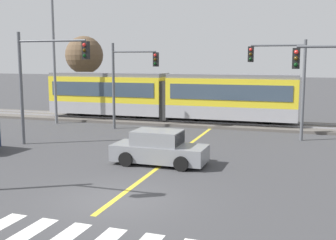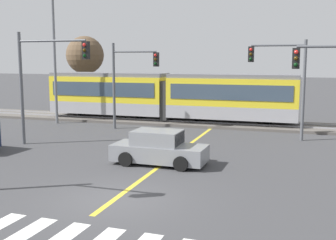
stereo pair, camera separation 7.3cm
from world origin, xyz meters
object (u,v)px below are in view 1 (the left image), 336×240
light_rail_tram (168,95)px  sedan_crossing (159,149)px  traffic_light_mid_left (43,71)px  street_lamp_west (57,51)px  bare_tree_far_west (84,55)px  traffic_light_far_right (284,74)px  traffic_light_far_left (129,74)px

light_rail_tram → sedan_crossing: light_rail_tram is taller
traffic_light_mid_left → street_lamp_west: 8.10m
bare_tree_far_west → traffic_light_far_right: bearing=-28.7°
traffic_light_far_left → bare_tree_far_west: bare_tree_far_west is taller
traffic_light_mid_left → bare_tree_far_west: 16.99m
sedan_crossing → traffic_light_mid_left: (-7.16, 1.94, 3.33)m
sedan_crossing → street_lamp_west: size_ratio=0.46×
traffic_light_far_right → traffic_light_far_left: bearing=176.9°
traffic_light_far_left → street_lamp_west: (-5.88, 0.85, 1.53)m
sedan_crossing → traffic_light_far_left: 10.04m
bare_tree_far_west → traffic_light_far_left: bearing=-48.3°
sedan_crossing → traffic_light_far_left: size_ratio=0.74×
light_rail_tram → bare_tree_far_west: (-9.92, 5.66, 2.93)m
traffic_light_far_right → bare_tree_far_west: (-18.32, 10.03, 1.16)m
sedan_crossing → traffic_light_far_right: 9.63m
traffic_light_far_left → traffic_light_mid_left: bearing=-109.5°
light_rail_tram → sedan_crossing: 12.61m
traffic_light_mid_left → street_lamp_west: street_lamp_west is taller
bare_tree_far_west → sedan_crossing: bearing=-52.9°
traffic_light_far_left → light_rail_tram: bearing=69.2°
light_rail_tram → street_lamp_west: 8.53m
traffic_light_mid_left → traffic_light_far_left: traffic_light_mid_left is taller
light_rail_tram → sedan_crossing: (3.48, -12.04, -1.35)m
traffic_light_far_left → bare_tree_far_west: 12.78m
sedan_crossing → bare_tree_far_west: (-13.40, 17.70, 4.28)m
sedan_crossing → bare_tree_far_west: bearing=127.1°
street_lamp_west → bare_tree_far_west: 9.02m
traffic_light_mid_left → traffic_light_far_right: bearing=25.4°
sedan_crossing → traffic_light_mid_left: bearing=164.9°
traffic_light_mid_left → light_rail_tram: bearing=70.0°
light_rail_tram → traffic_light_mid_left: (-3.67, -10.10, 1.98)m
sedan_crossing → street_lamp_west: (-10.82, 9.06, 4.51)m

